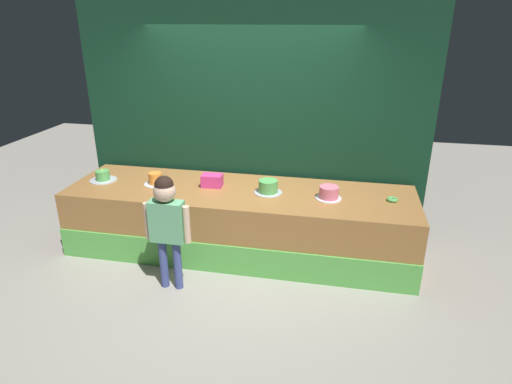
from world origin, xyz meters
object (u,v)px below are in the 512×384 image
Objects in this scene: child_figure at (167,218)px; cake_center_right at (268,187)px; pink_box at (212,181)px; cake_center_left at (155,179)px; donut at (392,199)px; cake_far_right at (329,193)px; cake_far_left at (103,176)px.

child_figure is 3.90× the size of cake_center_right.
pink_box is 0.85× the size of cake_center_left.
pink_box is 0.76× the size of cake_center_right.
cake_far_right is at bearing -174.54° from donut.
pink_box reaches higher than cake_center_left.
cake_center_left is (0.67, 0.01, 0.01)m from cake_far_left.
cake_center_right is (2.01, 0.01, 0.02)m from cake_far_left.
cake_far_left reaches higher than donut.
donut is at bearing 5.46° from cake_far_right.
cake_center_left is at bearing 0.45° from cake_far_left.
cake_far_right is (0.67, -0.03, -0.00)m from cake_center_right.
cake_center_left is at bearing -173.92° from pink_box.
child_figure is at bearing -60.45° from cake_center_left.
child_figure reaches higher than donut.
donut is 2.68m from cake_center_left.
cake_far_left is 1.03× the size of cake_center_right.
cake_center_right reaches higher than cake_far_right.
cake_far_right is at bearing -0.45° from cake_far_left.
child_figure reaches higher than cake_center_left.
donut is 3.35m from cake_far_left.
cake_far_left is (-1.34, -0.08, -0.02)m from pink_box.
pink_box is (0.17, 0.96, 0.04)m from child_figure.
cake_far_right is (2.68, -0.02, 0.01)m from cake_far_left.
cake_far_left is at bearing -179.55° from cake_center_left.
donut is (2.18, 0.93, -0.01)m from child_figure.
cake_center_left is (-0.67, -0.07, -0.01)m from pink_box.
cake_center_left reaches higher than cake_far_right.
child_figure is 4.28× the size of cake_far_right.
cake_center_right is at bearing -5.64° from pink_box.
cake_center_left is at bearing -179.19° from donut.
child_figure is 1.22m from cake_center_right.
donut is at bearing 1.39° from cake_center_right.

